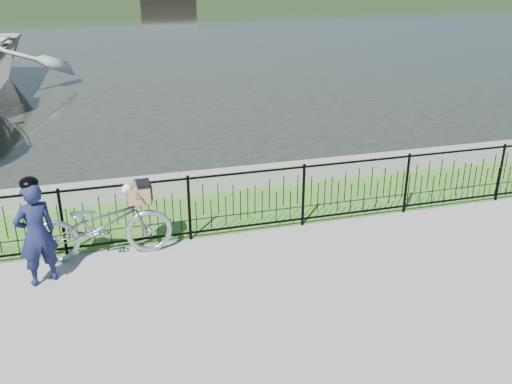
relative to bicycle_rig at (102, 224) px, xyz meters
name	(u,v)px	position (x,y,z in m)	size (l,w,h in m)	color
ground	(276,279)	(2.40, -1.39, -0.58)	(120.00, 120.00, 0.00)	gray
grass_strip	(234,208)	(2.40, 1.21, -0.57)	(60.00, 2.00, 0.01)	#3D6E22
water	(126,23)	(2.40, 31.61, -0.58)	(120.00, 120.00, 0.00)	black
quay_wall	(223,180)	(2.40, 2.21, -0.38)	(60.00, 0.30, 0.40)	gray
fence	(248,202)	(2.40, 0.21, 0.00)	(14.00, 0.06, 1.15)	black
bicycle_rig	(102,224)	(0.00, 0.00, 0.00)	(2.16, 0.75, 1.23)	#A7ACB3
cyclist	(36,232)	(-0.91, -0.52, 0.24)	(0.67, 0.57, 1.64)	#15193B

